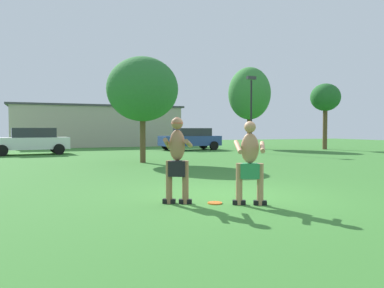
{
  "coord_description": "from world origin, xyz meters",
  "views": [
    {
      "loc": [
        -3.94,
        -7.59,
        1.51
      ],
      "look_at": [
        -0.7,
        0.38,
        1.17
      ],
      "focal_mm": 35.47,
      "sensor_mm": 36.0,
      "label": 1
    }
  ],
  "objects_px": {
    "frisbee": "(215,203)",
    "tree_right_field": "(249,94)",
    "tree_behind_players": "(325,98)",
    "player_with_cap": "(177,156)",
    "player_in_green": "(250,161)",
    "car_white_near_post": "(31,141)",
    "lamp_post": "(251,105)",
    "car_blue_far_end": "(190,139)",
    "tree_left_field": "(143,89)"
  },
  "relations": [
    {
      "from": "frisbee",
      "to": "tree_right_field",
      "type": "xyz_separation_m",
      "value": [
        11.98,
        18.83,
        4.25
      ]
    },
    {
      "from": "tree_right_field",
      "to": "tree_behind_players",
      "type": "xyz_separation_m",
      "value": [
        4.57,
        -3.26,
        -0.46
      ]
    },
    {
      "from": "player_with_cap",
      "to": "player_in_green",
      "type": "bearing_deg",
      "value": -27.83
    },
    {
      "from": "car_white_near_post",
      "to": "tree_right_field",
      "type": "height_order",
      "value": "tree_right_field"
    },
    {
      "from": "frisbee",
      "to": "tree_behind_players",
      "type": "xyz_separation_m",
      "value": [
        16.55,
        15.58,
        3.79
      ]
    },
    {
      "from": "lamp_post",
      "to": "car_blue_far_end",
      "type": "bearing_deg",
      "value": 117.48
    },
    {
      "from": "lamp_post",
      "to": "tree_left_field",
      "type": "height_order",
      "value": "lamp_post"
    },
    {
      "from": "car_white_near_post",
      "to": "lamp_post",
      "type": "bearing_deg",
      "value": -15.16
    },
    {
      "from": "car_blue_far_end",
      "to": "tree_left_field",
      "type": "height_order",
      "value": "tree_left_field"
    },
    {
      "from": "lamp_post",
      "to": "tree_behind_players",
      "type": "bearing_deg",
      "value": 11.94
    },
    {
      "from": "tree_behind_players",
      "to": "car_white_near_post",
      "type": "bearing_deg",
      "value": 174.44
    },
    {
      "from": "player_with_cap",
      "to": "tree_right_field",
      "type": "height_order",
      "value": "tree_right_field"
    },
    {
      "from": "car_white_near_post",
      "to": "tree_behind_players",
      "type": "bearing_deg",
      "value": -5.56
    },
    {
      "from": "player_in_green",
      "to": "lamp_post",
      "type": "relative_size",
      "value": 0.34
    },
    {
      "from": "tree_right_field",
      "to": "tree_behind_players",
      "type": "height_order",
      "value": "tree_right_field"
    },
    {
      "from": "player_in_green",
      "to": "lamp_post",
      "type": "distance_m",
      "value": 16.97
    },
    {
      "from": "tree_right_field",
      "to": "tree_behind_players",
      "type": "distance_m",
      "value": 5.63
    },
    {
      "from": "player_with_cap",
      "to": "car_blue_far_end",
      "type": "bearing_deg",
      "value": 67.33
    },
    {
      "from": "player_with_cap",
      "to": "car_blue_far_end",
      "type": "relative_size",
      "value": 0.41
    },
    {
      "from": "frisbee",
      "to": "lamp_post",
      "type": "relative_size",
      "value": 0.06
    },
    {
      "from": "lamp_post",
      "to": "tree_behind_players",
      "type": "relative_size",
      "value": 0.99
    },
    {
      "from": "car_white_near_post",
      "to": "tree_left_field",
      "type": "xyz_separation_m",
      "value": [
        4.75,
        -7.81,
        2.46
      ]
    },
    {
      "from": "car_white_near_post",
      "to": "car_blue_far_end",
      "type": "xyz_separation_m",
      "value": [
        10.61,
        1.0,
        0.0
      ]
    },
    {
      "from": "player_with_cap",
      "to": "tree_left_field",
      "type": "height_order",
      "value": "tree_left_field"
    },
    {
      "from": "car_blue_far_end",
      "to": "tree_right_field",
      "type": "height_order",
      "value": "tree_right_field"
    },
    {
      "from": "tree_behind_players",
      "to": "player_with_cap",
      "type": "bearing_deg",
      "value": -138.48
    },
    {
      "from": "frisbee",
      "to": "player_in_green",
      "type": "bearing_deg",
      "value": -33.01
    },
    {
      "from": "player_in_green",
      "to": "tree_right_field",
      "type": "bearing_deg",
      "value": 59.33
    },
    {
      "from": "tree_left_field",
      "to": "tree_right_field",
      "type": "relative_size",
      "value": 0.75
    },
    {
      "from": "player_in_green",
      "to": "tree_behind_players",
      "type": "xyz_separation_m",
      "value": [
        15.97,
        15.96,
        2.93
      ]
    },
    {
      "from": "player_with_cap",
      "to": "car_blue_far_end",
      "type": "distance_m",
      "value": 19.78
    },
    {
      "from": "player_in_green",
      "to": "tree_left_field",
      "type": "bearing_deg",
      "value": 87.27
    },
    {
      "from": "car_white_near_post",
      "to": "car_blue_far_end",
      "type": "height_order",
      "value": "same"
    },
    {
      "from": "car_white_near_post",
      "to": "player_with_cap",
      "type": "bearing_deg",
      "value": -80.18
    },
    {
      "from": "player_in_green",
      "to": "frisbee",
      "type": "relative_size",
      "value": 5.58
    },
    {
      "from": "frisbee",
      "to": "car_blue_far_end",
      "type": "bearing_deg",
      "value": 69.54
    },
    {
      "from": "tree_behind_players",
      "to": "car_blue_far_end",
      "type": "bearing_deg",
      "value": 162.87
    },
    {
      "from": "player_in_green",
      "to": "car_white_near_post",
      "type": "relative_size",
      "value": 0.38
    },
    {
      "from": "car_blue_far_end",
      "to": "car_white_near_post",
      "type": "bearing_deg",
      "value": -174.61
    },
    {
      "from": "tree_left_field",
      "to": "player_with_cap",
      "type": "bearing_deg",
      "value": -100.6
    },
    {
      "from": "frisbee",
      "to": "car_white_near_post",
      "type": "relative_size",
      "value": 0.07
    },
    {
      "from": "lamp_post",
      "to": "tree_behind_players",
      "type": "height_order",
      "value": "tree_behind_players"
    },
    {
      "from": "tree_right_field",
      "to": "car_blue_far_end",
      "type": "bearing_deg",
      "value": -176.75
    },
    {
      "from": "car_white_near_post",
      "to": "tree_behind_players",
      "type": "distance_m",
      "value": 20.55
    },
    {
      "from": "player_in_green",
      "to": "tree_behind_players",
      "type": "height_order",
      "value": "tree_behind_players"
    },
    {
      "from": "lamp_post",
      "to": "tree_left_field",
      "type": "xyz_separation_m",
      "value": [
        -8.2,
        -4.3,
        0.24
      ]
    },
    {
      "from": "tree_left_field",
      "to": "lamp_post",
      "type": "bearing_deg",
      "value": 27.66
    },
    {
      "from": "player_with_cap",
      "to": "frisbee",
      "type": "distance_m",
      "value": 1.22
    },
    {
      "from": "lamp_post",
      "to": "tree_right_field",
      "type": "height_order",
      "value": "tree_right_field"
    },
    {
      "from": "player_in_green",
      "to": "lamp_post",
      "type": "bearing_deg",
      "value": 58.94
    }
  ]
}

